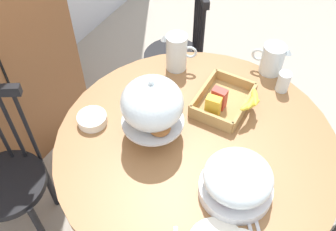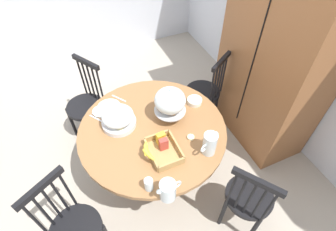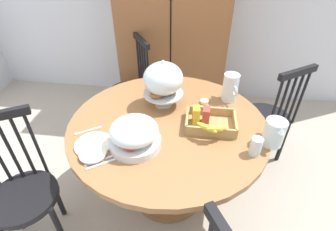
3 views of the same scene
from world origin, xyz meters
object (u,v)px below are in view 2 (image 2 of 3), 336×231
object	(u,v)px
dining_table	(153,142)
drinking_glass	(149,184)
windsor_chair_near_window	(248,199)
windsor_chair_far_side	(74,228)
orange_juice_pitcher	(209,145)
butter_dish	(191,137)
wooden_armoire	(275,61)
cereal_basket	(161,149)
china_plate_large	(109,107)
china_plate_small	(101,111)
fruit_platter_covered	(118,118)
windsor_chair_by_cabinet	(204,93)
cereal_bowl	(195,101)
pastry_stand_with_dome	(170,102)
milk_pitcher	(168,191)
windsor_chair_facing_door	(87,105)

from	to	relation	value
dining_table	drinking_glass	distance (m)	0.62
windsor_chair_near_window	windsor_chair_far_side	world-z (taller)	same
orange_juice_pitcher	butter_dish	xyz separation A→B (m)	(-0.18, -0.07, -0.08)
wooden_armoire	windsor_chair_far_side	bearing A→B (deg)	-75.49
windsor_chair_near_window	cereal_basket	world-z (taller)	windsor_chair_near_window
china_plate_large	butter_dish	xyz separation A→B (m)	(0.63, 0.54, 0.01)
china_plate_small	fruit_platter_covered	bearing A→B (deg)	28.11
windsor_chair_far_side	windsor_chair_by_cabinet	bearing A→B (deg)	119.21
dining_table	orange_juice_pitcher	bearing A→B (deg)	38.45
windsor_chair_near_window	cereal_bowl	size ratio (longest dim) A/B	6.96
fruit_platter_covered	cereal_bowl	world-z (taller)	fruit_platter_covered
china_plate_small	butter_dish	world-z (taller)	same
china_plate_large	cereal_basket	bearing A→B (deg)	21.11
cereal_bowl	drinking_glass	distance (m)	0.97
wooden_armoire	pastry_stand_with_dome	world-z (taller)	wooden_armoire
windsor_chair_near_window	cereal_bowl	distance (m)	0.98
dining_table	milk_pitcher	distance (m)	0.69
windsor_chair_facing_door	cereal_bowl	size ratio (longest dim) A/B	6.96
orange_juice_pitcher	pastry_stand_with_dome	bearing A→B (deg)	-164.40
milk_pitcher	drinking_glass	distance (m)	0.15
windsor_chair_by_cabinet	windsor_chair_near_window	bearing A→B (deg)	-13.28
china_plate_large	fruit_platter_covered	bearing A→B (deg)	6.78
china_plate_small	drinking_glass	bearing A→B (deg)	8.63
wooden_armoire	pastry_stand_with_dome	xyz separation A→B (m)	(0.05, -1.15, -0.05)
fruit_platter_covered	milk_pitcher	distance (m)	0.80
pastry_stand_with_dome	fruit_platter_covered	distance (m)	0.47
cereal_basket	butter_dish	bearing A→B (deg)	95.69
cereal_bowl	drinking_glass	xyz separation A→B (m)	(0.65, -0.71, 0.03)
dining_table	fruit_platter_covered	bearing A→B (deg)	-122.36
pastry_stand_with_dome	drinking_glass	bearing A→B (deg)	-36.34
milk_pitcher	fruit_platter_covered	bearing A→B (deg)	-171.18
wooden_armoire	windsor_chair_near_window	world-z (taller)	wooden_armoire
dining_table	orange_juice_pitcher	xyz separation A→B (m)	(0.41, 0.33, 0.29)
wooden_armoire	drinking_glass	xyz separation A→B (m)	(0.63, -1.57, -0.19)
fruit_platter_covered	drinking_glass	distance (m)	0.68
windsor_chair_facing_door	china_plate_small	xyz separation A→B (m)	(0.46, 0.10, 0.30)
windsor_chair_near_window	butter_dish	xyz separation A→B (m)	(-0.56, -0.26, 0.30)
pastry_stand_with_dome	milk_pitcher	world-z (taller)	pastry_stand_with_dome
fruit_platter_covered	windsor_chair_facing_door	bearing A→B (deg)	-162.28
windsor_chair_by_cabinet	butter_dish	size ratio (longest dim) A/B	16.25
pastry_stand_with_dome	orange_juice_pitcher	xyz separation A→B (m)	(0.47, 0.13, -0.11)
wooden_armoire	cereal_basket	bearing A→B (deg)	-74.67
windsor_chair_by_cabinet	china_plate_small	bearing A→B (deg)	-84.94
windsor_chair_far_side	fruit_platter_covered	world-z (taller)	windsor_chair_far_side
windsor_chair_facing_door	windsor_chair_far_side	world-z (taller)	same
orange_juice_pitcher	milk_pitcher	size ratio (longest dim) A/B	1.02
windsor_chair_by_cabinet	windsor_chair_facing_door	size ratio (longest dim) A/B	1.00
cereal_basket	china_plate_small	bearing A→B (deg)	-151.70
windsor_chair_far_side	windsor_chair_near_window	bearing A→B (deg)	75.80
orange_juice_pitcher	drinking_glass	xyz separation A→B (m)	(0.11, -0.55, -0.04)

